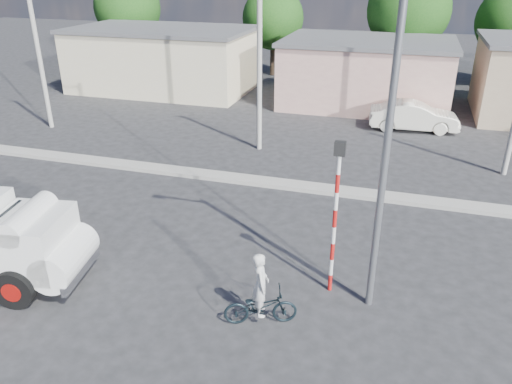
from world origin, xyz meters
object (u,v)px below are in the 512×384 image
(car_cream, at_px, (414,116))
(streetlight, at_px, (382,124))
(traffic_pole, at_px, (336,207))
(bicycle, at_px, (260,307))
(cyclist, at_px, (261,294))

(car_cream, bearing_deg, streetlight, 171.02)
(car_cream, bearing_deg, traffic_pole, 167.58)
(bicycle, bearing_deg, streetlight, -77.30)
(cyclist, xyz_separation_m, streetlight, (2.39, 1.59, 4.10))
(cyclist, bearing_deg, bicycle, -0.00)
(cyclist, bearing_deg, traffic_pole, -58.46)
(car_cream, relative_size, traffic_pole, 1.07)
(car_cream, xyz_separation_m, traffic_pole, (-1.90, -15.80, 1.83))
(cyclist, bearing_deg, car_cream, -31.66)
(traffic_pole, bearing_deg, cyclist, -127.55)
(bicycle, relative_size, car_cream, 0.40)
(cyclist, height_order, streetlight, streetlight)
(traffic_pole, bearing_deg, bicycle, -127.55)
(bicycle, xyz_separation_m, streetlight, (2.39, 1.59, 4.48))
(cyclist, height_order, traffic_pole, traffic_pole)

